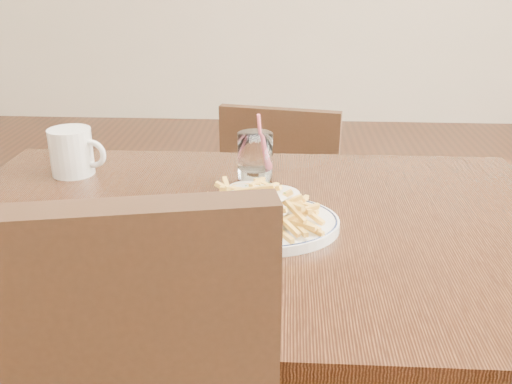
# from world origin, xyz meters

# --- Properties ---
(table) EXTENTS (1.20, 0.80, 0.75)m
(table) POSITION_xyz_m (0.00, 0.00, 0.67)
(table) COLOR black
(table) RESTS_ON ground
(chair_far) EXTENTS (0.43, 0.43, 0.79)m
(chair_far) POSITION_xyz_m (0.06, 0.77, 0.45)
(chair_far) COLOR black
(chair_far) RESTS_ON ground
(fries_plate) EXTENTS (0.37, 0.35, 0.02)m
(fries_plate) POSITION_xyz_m (0.02, -0.03, 0.76)
(fries_plate) COLOR white
(fries_plate) RESTS_ON table
(loaded_fries) EXTENTS (0.24, 0.21, 0.07)m
(loaded_fries) POSITION_xyz_m (0.02, -0.03, 0.80)
(loaded_fries) COLOR gold
(loaded_fries) RESTS_ON fries_plate
(napkin) EXTENTS (0.23, 0.17, 0.01)m
(napkin) POSITION_xyz_m (-0.23, -0.07, 0.76)
(napkin) COLOR white
(napkin) RESTS_ON table
(cutlery) EXTENTS (0.20, 0.09, 0.01)m
(cutlery) POSITION_xyz_m (-0.23, -0.07, 0.76)
(cutlery) COLOR silver
(cutlery) RESTS_ON napkin
(water_glass) EXTENTS (0.07, 0.07, 0.16)m
(water_glass) POSITION_xyz_m (0.00, 0.17, 0.80)
(water_glass) COLOR white
(water_glass) RESTS_ON table
(coffee_mug) EXTENTS (0.13, 0.09, 0.11)m
(coffee_mug) POSITION_xyz_m (-0.41, 0.23, 0.80)
(coffee_mug) COLOR white
(coffee_mug) RESTS_ON table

